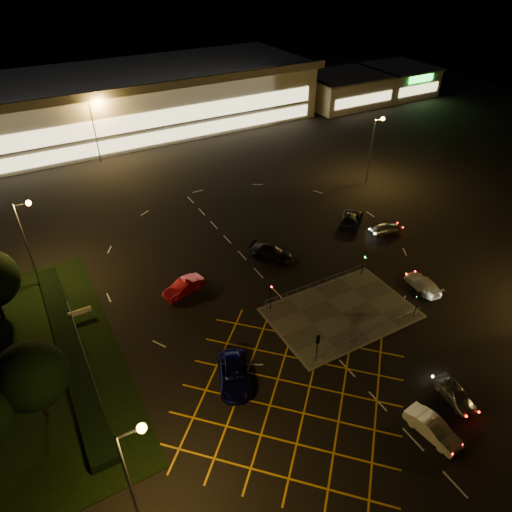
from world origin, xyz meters
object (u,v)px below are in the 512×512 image
signal_sw (318,343)px  signal_se (418,299)px  signal_nw (271,292)px  car_circ_red (184,287)px  car_queue_white (433,428)px  car_east_grey (351,218)px  car_far_dkgrey (272,253)px  car_right_silver (386,228)px  signal_ne (364,258)px  car_approach_white (423,284)px  car_left_blue (234,375)px  car_near_silver (455,393)px

signal_sw → signal_se: bearing=-180.0°
signal_se → signal_nw: 14.41m
car_circ_red → car_queue_white: bearing=6.2°
signal_nw → car_east_grey: signal_nw is taller
car_far_dkgrey → car_right_silver: bearing=-44.0°
signal_ne → car_east_grey: size_ratio=0.57×
signal_ne → car_circ_red: size_ratio=0.67×
signal_sw → car_far_dkgrey: size_ratio=0.60×
signal_nw → car_approach_white: bearing=-17.6°
car_far_dkgrey → signal_nw: bearing=-157.6°
signal_nw → car_circ_red: (-6.67, 6.85, -1.59)m
car_left_blue → car_far_dkgrey: size_ratio=1.06×
signal_nw → car_near_silver: 18.58m
signal_sw → signal_se: size_ratio=1.00×
car_east_grey → car_near_silver: bearing=117.5°
signal_sw → car_right_silver: signal_sw is taller
signal_sw → signal_ne: same height
car_queue_white → car_circ_red: car_circ_red is taller
car_near_silver → car_far_dkgrey: (-2.86, 24.57, 0.06)m
signal_se → car_far_dkgrey: bearing=-65.2°
car_right_silver → signal_ne: bearing=131.7°
signal_sw → car_near_silver: (7.61, -8.88, -1.66)m
signal_se → signal_nw: bearing=-33.6°
car_queue_white → car_right_silver: (17.02, 23.75, -0.07)m
car_approach_white → car_left_blue: bearing=10.4°
signal_ne → car_left_blue: 20.48m
car_left_blue → car_circ_red: (0.73, 13.21, -0.01)m
car_east_grey → car_left_blue: bearing=81.0°
signal_ne → car_near_silver: signal_ne is taller
car_far_dkgrey → car_right_silver: (15.79, -2.26, -0.10)m
car_near_silver → car_east_grey: 28.37m
car_left_blue → car_far_dkgrey: car_left_blue is taller
car_approach_white → car_queue_white: bearing=53.7°
car_far_dkgrey → car_circ_red: car_circ_red is taller
car_near_silver → car_right_silver: car_near_silver is taller
signal_sw → car_far_dkgrey: (4.75, 15.69, -1.60)m
car_right_silver → car_east_grey: (-2.45, 4.05, 0.09)m
car_right_silver → car_left_blue: bearing=122.1°
signal_ne → car_far_dkgrey: size_ratio=0.60×
signal_nw → car_approach_white: size_ratio=0.67×
signal_ne → car_left_blue: (-19.40, -6.36, -1.59)m
signal_nw → signal_ne: (12.00, 0.00, 0.00)m
signal_sw → signal_ne: 14.41m
signal_se → car_approach_white: 5.31m
signal_ne → car_queue_white: (-8.48, -18.31, -1.63)m
car_queue_white → car_far_dkgrey: size_ratio=0.85×
signal_ne → car_right_silver: 10.27m
car_right_silver → car_circ_red: bearing=96.2°
car_near_silver → car_queue_white: car_queue_white is taller
signal_se → car_far_dkgrey: (-7.25, 15.69, -1.60)m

